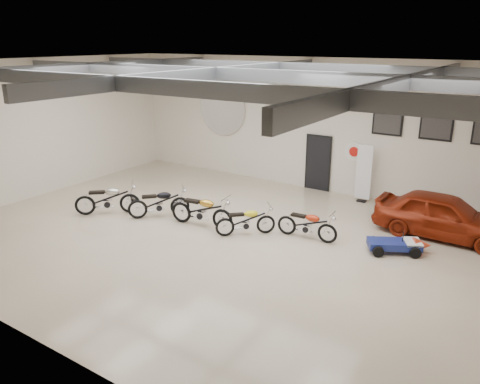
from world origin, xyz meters
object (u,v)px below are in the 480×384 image
Objects in this scene: motorcycle_silver at (107,199)px; motorcycle_gold at (201,210)px; banner_stand at (364,175)px; motorcycle_yellow at (246,220)px; motorcycle_black at (159,202)px; go_kart at (400,242)px; motorcycle_red at (307,224)px; vintage_car at (443,215)px.

motorcycle_gold is (3.31, 0.86, 0.01)m from motorcycle_silver.
banner_stand reaches higher than motorcycle_yellow.
go_kart is (7.41, 1.60, -0.20)m from motorcycle_black.
motorcycle_gold is 1.16× the size of motorcycle_red.
vintage_car is (9.79, 4.13, 0.13)m from motorcycle_silver.
motorcycle_gold is 5.93m from go_kart.
motorcycle_gold reaches higher than motorcycle_silver.
vintage_car is at bearing -32.45° from banner_stand.
motorcycle_red reaches higher than go_kart.
vintage_car is (0.74, 1.80, 0.36)m from go_kart.
banner_stand is at bearing -0.69° from motorcycle_silver.
motorcycle_yellow is (1.52, 0.18, -0.09)m from motorcycle_gold.
banner_stand reaches higher than motorcycle_silver.
motorcycle_gold reaches higher than motorcycle_red.
vintage_car is (4.95, 3.09, 0.21)m from motorcycle_yellow.
motorcycle_black is at bearing 141.78° from motorcycle_yellow.
banner_stand is 7.28m from motorcycle_black.
motorcycle_silver is 1.80m from motorcycle_black.
banner_stand reaches higher than motorcycle_black.
motorcycle_gold is at bearing -41.97° from motorcycle_black.
motorcycle_black is at bearing -171.29° from motorcycle_red.
motorcycle_red is (-0.24, -4.12, -0.54)m from banner_stand.
motorcycle_yellow is 4.41m from go_kart.
motorcycle_silver is at bearing 165.54° from go_kart.
banner_stand is 8.97m from motorcycle_silver.
vintage_car is at bearing 38.86° from go_kart.
motorcycle_red is 2.62m from go_kart.
motorcycle_yellow is 5.84m from vintage_car.
go_kart is 1.98m from vintage_car.
motorcycle_red is (6.50, 1.78, -0.07)m from motorcycle_silver.
vintage_car reaches higher than motorcycle_black.
motorcycle_black is 8.83m from vintage_car.
motorcycle_black is 1.10× the size of motorcycle_yellow.
motorcycle_gold is at bearing 143.08° from motorcycle_yellow.
motorcycle_silver reaches higher than motorcycle_black.
vintage_car reaches higher than motorcycle_silver.
motorcycle_black is 7.58m from go_kart.
motorcycle_yellow is (4.84, 1.04, -0.08)m from motorcycle_silver.
go_kart is at bearing 6.86° from motorcycle_gold.
motorcycle_silver is 3.42m from motorcycle_gold.
motorcycle_silver is 1.20× the size of go_kart.
go_kart is (9.05, 2.33, -0.23)m from motorcycle_silver.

